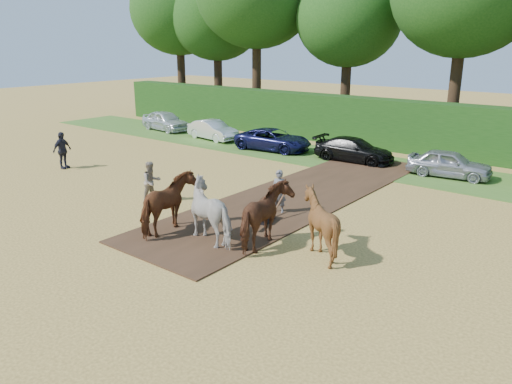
{
  "coord_description": "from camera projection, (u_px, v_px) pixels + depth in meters",
  "views": [
    {
      "loc": [
        12.75,
        -10.16,
        6.34
      ],
      "look_at": [
        2.58,
        2.61,
        1.4
      ],
      "focal_mm": 35.0,
      "sensor_mm": 36.0,
      "label": 1
    }
  ],
  "objects": [
    {
      "name": "ground",
      "position": [
        150.0,
        235.0,
        17.04
      ],
      "size": [
        120.0,
        120.0,
        0.0
      ],
      "primitive_type": "plane",
      "color": "gold",
      "rests_on": "ground"
    },
    {
      "name": "earth_strip",
      "position": [
        300.0,
        195.0,
        21.38
      ],
      "size": [
        4.5,
        17.0,
        0.05
      ],
      "primitive_type": "cube",
      "color": "#472D1C",
      "rests_on": "ground"
    },
    {
      "name": "grass_verge",
      "position": [
        348.0,
        161.0,
        27.52
      ],
      "size": [
        50.0,
        5.0,
        0.03
      ],
      "primitive_type": "cube",
      "color": "#38601E",
      "rests_on": "ground"
    },
    {
      "name": "hedgerow",
      "position": [
        385.0,
        124.0,
        30.46
      ],
      "size": [
        46.0,
        1.6,
        3.0
      ],
      "primitive_type": "cube",
      "color": "#14380F",
      "rests_on": "ground"
    },
    {
      "name": "spectator_near",
      "position": [
        151.0,
        182.0,
        20.31
      ],
      "size": [
        0.78,
        0.93,
        1.7
      ],
      "primitive_type": "imported",
      "rotation": [
        0.0,
        0.0,
        1.39
      ],
      "color": "tan",
      "rests_on": "ground"
    },
    {
      "name": "spectator_far",
      "position": [
        62.0,
        150.0,
        25.69
      ],
      "size": [
        0.69,
        1.19,
        1.91
      ],
      "primitive_type": "imported",
      "rotation": [
        0.0,
        0.0,
        1.78
      ],
      "color": "#22222D",
      "rests_on": "ground"
    },
    {
      "name": "plough_team",
      "position": [
        242.0,
        213.0,
        16.12
      ],
      "size": [
        6.82,
        5.57,
        2.04
      ],
      "color": "brown",
      "rests_on": "ground"
    },
    {
      "name": "parked_cars",
      "position": [
        359.0,
        150.0,
        27.08
      ],
      "size": [
        35.91,
        3.19,
        1.45
      ],
      "color": "silver",
      "rests_on": "ground"
    }
  ]
}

